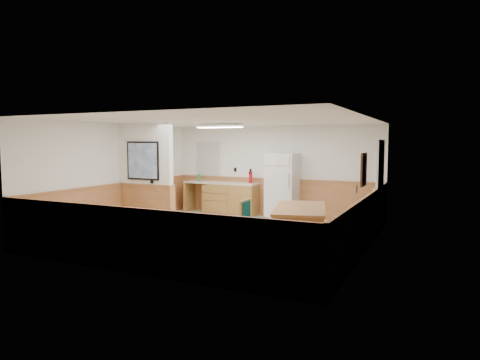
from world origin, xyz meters
The scene contains 20 objects.
ground centered at (0.00, 0.00, 0.00)m, with size 6.00×6.00×0.00m, color beige.
ceiling centered at (0.00, 0.00, 2.50)m, with size 6.00×6.00×0.02m, color white.
back_wall centered at (0.00, 3.00, 1.25)m, with size 6.00×0.02×2.50m, color white.
right_wall centered at (3.00, 0.00, 1.25)m, with size 0.02×6.00×2.50m, color white.
left_wall centered at (-3.00, 0.00, 1.25)m, with size 0.02×6.00×2.50m, color white.
wainscot_back centered at (0.00, 2.98, 0.50)m, with size 6.00×0.04×1.00m, color #C3784E.
wainscot_right centered at (2.98, 0.00, 0.50)m, with size 0.04×6.00×1.00m, color #C3784E.
wainscot_left centered at (-2.98, 0.00, 0.50)m, with size 0.04×6.00×1.00m, color #C3784E.
partition_wall centered at (-2.25, 0.19, 1.23)m, with size 1.50×0.20×2.50m.
kitchen_counter centered at (-1.21, 2.68, 0.46)m, with size 2.20×0.61×1.00m.
exterior_door centered at (2.96, 1.90, 1.05)m, with size 0.07×1.02×2.15m.
kitchen_window centered at (-2.10, 2.98, 1.55)m, with size 0.80×0.04×1.00m.
wall_painting centered at (2.97, -0.30, 1.55)m, with size 0.04×0.50×0.60m.
fluorescent_fixture centered at (-0.80, 1.30, 2.45)m, with size 1.20×0.30×0.09m.
refrigerator centered at (0.38, 2.63, 0.88)m, with size 0.78×0.72×1.75m.
dining_table centered at (1.70, 0.01, 0.66)m, with size 1.45×2.14×0.75m.
dining_bench centered at (2.80, -0.03, 0.35)m, with size 0.42×1.68×0.45m.
dining_chair centered at (0.69, -0.16, 0.49)m, with size 0.69×0.50×0.85m.
fire_extinguisher centered at (-0.60, 2.73, 1.08)m, with size 0.11×0.11×0.41m.
soap_bottle centered at (-2.23, 2.66, 1.01)m, with size 0.07×0.07×0.21m, color #18873A.
Camera 1 is at (4.25, -8.12, 2.03)m, focal length 32.00 mm.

